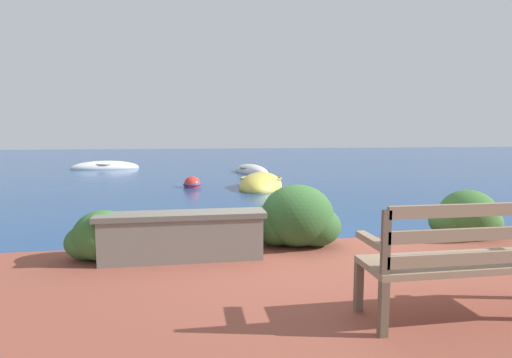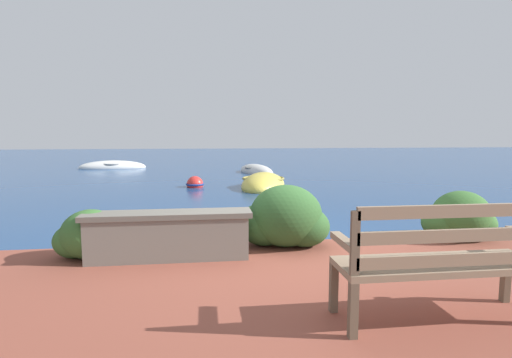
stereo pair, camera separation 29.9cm
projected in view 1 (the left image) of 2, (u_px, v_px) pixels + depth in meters
The scene contains 10 objects.
ground_plane at pixel (289, 257), 5.33m from camera, with size 80.00×80.00×0.00m.
park_bench at pixel (468, 257), 3.02m from camera, with size 1.57×0.48×0.93m.
stone_wall at pixel (183, 236), 4.48m from camera, with size 1.87×0.39×0.54m.
hedge_clump_far_left at pixel (102, 239), 4.47m from camera, with size 0.83×0.60×0.57m.
hedge_clump_left at pixel (296, 219), 5.04m from camera, with size 1.15×0.83×0.78m.
hedge_clump_centre at pixel (466, 217), 5.43m from camera, with size 0.97×0.70×0.66m.
rowboat_nearest at pixel (261, 185), 12.21m from camera, with size 1.94×2.89×0.80m.
rowboat_mid at pixel (251, 172), 16.82m from camera, with size 1.65×2.77×0.63m.
rowboat_far at pixel (105, 168), 18.81m from camera, with size 3.16×1.44×0.66m.
mooring_buoy at pixel (192, 184), 12.25m from camera, with size 0.56×0.56×0.51m.
Camera 1 is at (-1.25, -5.05, 1.63)m, focal length 28.00 mm.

